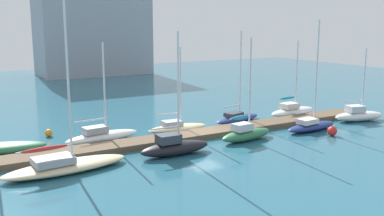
# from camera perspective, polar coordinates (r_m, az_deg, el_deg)

# --- Properties ---
(ground_plane) EXTENTS (120.00, 120.00, 0.00)m
(ground_plane) POSITION_cam_1_polar(r_m,az_deg,el_deg) (36.15, 1.61, -3.64)
(ground_plane) COLOR #286075
(dock_pier) EXTENTS (33.75, 2.25, 0.44)m
(dock_pier) POSITION_cam_1_polar(r_m,az_deg,el_deg) (36.09, 1.61, -3.30)
(dock_pier) COLOR brown
(dock_pier) RESTS_ON ground_plane
(dock_piling_far_end) EXTENTS (0.28, 0.28, 1.08)m
(dock_piling_far_end) POSITION_cam_1_polar(r_m,az_deg,el_deg) (46.07, 19.95, -0.41)
(dock_piling_far_end) COLOR brown
(dock_piling_far_end) RESTS_ON ground_plane
(sailboat_1) EXTENTS (7.98, 2.96, 13.06)m
(sailboat_1) POSITION_cam_1_polar(r_m,az_deg,el_deg) (28.68, -16.07, -6.88)
(sailboat_1) COLOR beige
(sailboat_1) RESTS_ON ground_plane
(sailboat_2) EXTENTS (6.18, 2.33, 7.63)m
(sailboat_2) POSITION_cam_1_polar(r_m,az_deg,el_deg) (35.05, -11.53, -3.44)
(sailboat_2) COLOR white
(sailboat_2) RESTS_ON ground_plane
(sailboat_3) EXTENTS (5.25, 1.71, 8.55)m
(sailboat_3) POSITION_cam_1_polar(r_m,az_deg,el_deg) (31.03, -2.27, -4.93)
(sailboat_3) COLOR black
(sailboat_3) RESTS_ON ground_plane
(sailboat_4) EXTENTS (5.43, 1.95, 7.15)m
(sailboat_4) POSITION_cam_1_polar(r_m,az_deg,el_deg) (37.58, -1.93, -2.40)
(sailboat_4) COLOR beige
(sailboat_4) RESTS_ON ground_plane
(sailboat_5) EXTENTS (5.17, 2.18, 7.98)m
(sailboat_5) POSITION_cam_1_polar(r_m,az_deg,el_deg) (35.01, 6.95, -3.16)
(sailboat_5) COLOR #2D7047
(sailboat_5) RESTS_ON ground_plane
(sailboat_6) EXTENTS (5.57, 2.62, 8.37)m
(sailboat_6) POSITION_cam_1_polar(r_m,az_deg,el_deg) (41.39, 5.82, -1.16)
(sailboat_6) COLOR navy
(sailboat_6) RESTS_ON ground_plane
(sailboat_7) EXTENTS (5.71, 2.05, 9.34)m
(sailboat_7) POSITION_cam_1_polar(r_m,az_deg,el_deg) (39.25, 15.08, -2.08)
(sailboat_7) COLOR navy
(sailboat_7) RESTS_ON ground_plane
(sailboat_8) EXTENTS (5.84, 2.30, 7.36)m
(sailboat_8) POSITION_cam_1_polar(r_m,az_deg,el_deg) (45.03, 12.80, -0.26)
(sailboat_8) COLOR white
(sailboat_8) RESTS_ON ground_plane
(sailboat_9) EXTENTS (5.37, 2.81, 6.77)m
(sailboat_9) POSITION_cam_1_polar(r_m,az_deg,el_deg) (44.38, 20.64, -0.83)
(sailboat_9) COLOR white
(sailboat_9) RESTS_ON ground_plane
(mooring_buoy_red) EXTENTS (0.78, 0.78, 0.78)m
(mooring_buoy_red) POSITION_cam_1_polar(r_m,az_deg,el_deg) (37.93, 17.58, -2.85)
(mooring_buoy_red) COLOR red
(mooring_buoy_red) RESTS_ON ground_plane
(mooring_buoy_orange) EXTENTS (0.61, 0.61, 0.61)m
(mooring_buoy_orange) POSITION_cam_1_polar(r_m,az_deg,el_deg) (37.79, -17.95, -3.06)
(mooring_buoy_orange) COLOR orange
(mooring_buoy_orange) RESTS_ON ground_plane
(harbor_building_distant) EXTENTS (18.72, 9.47, 15.66)m
(harbor_building_distant) POSITION_cam_1_polar(r_m,az_deg,el_deg) (80.44, -12.63, 9.82)
(harbor_building_distant) COLOR #9399A3
(harbor_building_distant) RESTS_ON ground_plane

